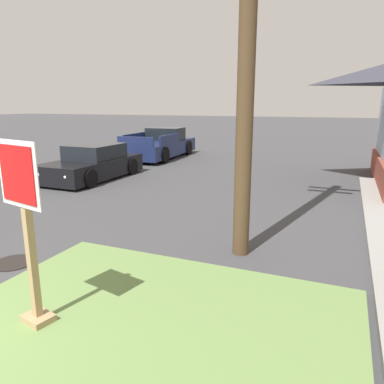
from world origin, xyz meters
name	(u,v)px	position (x,y,z in m)	size (l,w,h in m)	color
grass_corner_patch	(107,370)	(2.56, 1.25, 0.04)	(5.02, 5.47, 0.08)	#668447
stop_sign	(28,237)	(1.30, 1.59, 1.18)	(0.74, 0.35, 2.23)	#A3845B
manhole_cover	(13,263)	(-0.53, 2.86, 0.01)	(0.70, 0.70, 0.02)	black
parked_sedan_black	(93,164)	(-3.89, 9.53, 0.54)	(1.94, 4.18, 1.25)	black
pickup_truck_navy	(161,145)	(-4.15, 15.40, 0.62)	(2.32, 5.37, 1.48)	#19234C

